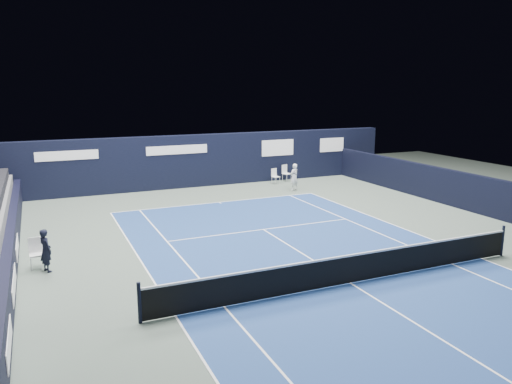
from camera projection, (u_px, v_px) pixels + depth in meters
ground at (317, 263)px, 17.05m from camera, size 48.00×48.00×0.00m
court_surface at (351, 283)px, 15.26m from camera, size 10.97×23.77×0.01m
enclosure_wall_right at (460, 190)px, 24.59m from camera, size 0.30×22.00×1.80m
folding_chair_back_a at (285, 170)px, 31.59m from camera, size 0.58×0.60×1.04m
folding_chair_back_b at (275, 175)px, 30.80m from camera, size 0.49×0.48×0.93m
line_judge_chair at (36, 251)px, 16.50m from camera, size 0.47×0.45×1.02m
line_judge at (46, 250)px, 16.12m from camera, size 0.53×0.62×1.43m
court_markings at (351, 283)px, 15.26m from camera, size 11.03×23.83×0.00m
tennis_net at (351, 268)px, 15.15m from camera, size 12.90×0.10×1.10m
back_sponsor_wall at (193, 161)px, 29.69m from camera, size 26.00×0.63×3.10m
side_barrier_left at (12, 248)px, 16.72m from camera, size 0.33×22.00×1.20m
tennis_player at (294, 177)px, 28.74m from camera, size 0.66×0.88×1.56m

